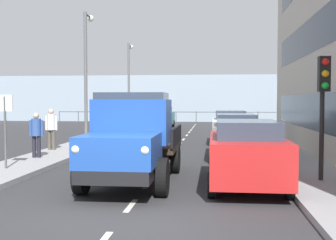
{
  "coord_description": "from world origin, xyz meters",
  "views": [
    {
      "loc": [
        -1.73,
        7.95,
        2.21
      ],
      "look_at": [
        0.44,
        -11.82,
        1.31
      ],
      "focal_mm": 44.73,
      "sensor_mm": 36.0,
      "label": 1
    }
  ],
  "objects": [
    {
      "name": "seawall_railing",
      "position": [
        -0.0,
        -33.32,
        0.92
      ],
      "size": [
        28.08,
        0.08,
        1.2
      ],
      "color": "#4C5156",
      "rests_on": "ground_plane"
    },
    {
      "name": "truck_vintage_blue",
      "position": [
        0.4,
        -2.86,
        1.18
      ],
      "size": [
        2.17,
        5.64,
        2.43
      ],
      "color": "black",
      "rests_on": "ground_plane"
    },
    {
      "name": "pedestrian_couple_b",
      "position": [
        5.09,
        -9.01,
        1.17
      ],
      "size": [
        0.53,
        0.34,
        1.74
      ],
      "color": "#4C473D",
      "rests_on": "sidewalk_right"
    },
    {
      "name": "car_teal_oppositeside_2",
      "position": [
        2.56,
        -26.1,
        0.9
      ],
      "size": [
        1.93,
        4.02,
        1.72
      ],
      "color": "#1E6670",
      "rests_on": "ground_plane"
    },
    {
      "name": "car_maroon_oppositeside_1",
      "position": [
        2.56,
        -19.18,
        0.9
      ],
      "size": [
        1.81,
        4.6,
        1.72
      ],
      "color": "maroon",
      "rests_on": "ground_plane"
    },
    {
      "name": "lamp_post_far",
      "position": [
        4.54,
        -22.71,
        3.93
      ],
      "size": [
        0.32,
        1.14,
        6.33
      ],
      "color": "#59595B",
      "rests_on": "sidewalk_right"
    },
    {
      "name": "car_white_kerbside_2",
      "position": [
        -2.56,
        -13.78,
        0.89
      ],
      "size": [
        1.86,
        3.86,
        1.72
      ],
      "color": "white",
      "rests_on": "ground_plane"
    },
    {
      "name": "sidewalk_left",
      "position": [
        -4.51,
        -12.58,
        0.07
      ],
      "size": [
        2.0,
        42.68,
        0.15
      ],
      "primitive_type": "cube",
      "color": "gray",
      "rests_on": "ground_plane"
    },
    {
      "name": "sea_horizon",
      "position": [
        0.0,
        -36.92,
        2.5
      ],
      "size": [
        80.0,
        0.8,
        5.0
      ],
      "primitive_type": "cube",
      "color": "#8C9EAD",
      "rests_on": "ground_plane"
    },
    {
      "name": "car_silver_oppositeside_0",
      "position": [
        2.56,
        -13.37,
        0.9
      ],
      "size": [
        1.94,
        4.25,
        1.72
      ],
      "color": "#B7BABF",
      "rests_on": "ground_plane"
    },
    {
      "name": "ground_plane",
      "position": [
        0.0,
        -12.58,
        0.0
      ],
      "size": [
        80.0,
        80.0,
        0.0
      ],
      "primitive_type": "plane",
      "color": "#2D2D30"
    },
    {
      "name": "car_red_kerbside_near",
      "position": [
        -2.56,
        -2.81,
        0.9
      ],
      "size": [
        1.91,
        4.09,
        1.72
      ],
      "color": "#B21E1E",
      "rests_on": "ground_plane"
    },
    {
      "name": "traffic_light_near",
      "position": [
        -4.52,
        -3.15,
        2.47
      ],
      "size": [
        0.28,
        0.41,
        3.2
      ],
      "color": "black",
      "rests_on": "sidewalk_left"
    },
    {
      "name": "road_centreline_markings",
      "position": [
        0.0,
        -12.31,
        0.0
      ],
      "size": [
        0.12,
        39.08,
        0.01
      ],
      "color": "silver",
      "rests_on": "ground_plane"
    },
    {
      "name": "pedestrian_couple_a",
      "position": [
        4.7,
        -6.61,
        1.11
      ],
      "size": [
        0.53,
        0.34,
        1.64
      ],
      "color": "black",
      "rests_on": "sidewalk_right"
    },
    {
      "name": "car_grey_kerbside_1",
      "position": [
        -2.56,
        -8.19,
        0.89
      ],
      "size": [
        1.81,
        4.05,
        1.72
      ],
      "color": "slate",
      "rests_on": "ground_plane"
    },
    {
      "name": "sidewalk_right",
      "position": [
        4.51,
        -12.58,
        0.07
      ],
      "size": [
        2.0,
        42.68,
        0.15
      ],
      "primitive_type": "cube",
      "color": "gray",
      "rests_on": "ground_plane"
    },
    {
      "name": "lamp_post_promenade",
      "position": [
        4.53,
        -12.21,
        3.98
      ],
      "size": [
        0.32,
        1.14,
        6.42
      ],
      "color": "#59595B",
      "rests_on": "sidewalk_right"
    },
    {
      "name": "street_sign",
      "position": [
        4.6,
        -4.15,
        1.68
      ],
      "size": [
        0.5,
        0.07,
        2.25
      ],
      "color": "#4C4C4C",
      "rests_on": "sidewalk_right"
    }
  ]
}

